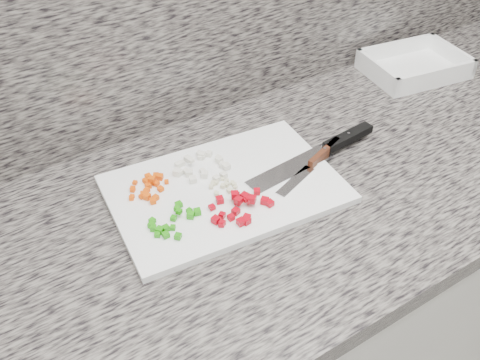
# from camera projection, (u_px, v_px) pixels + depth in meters

# --- Properties ---
(cabinet) EXTENTS (3.92, 0.62, 0.86)m
(cabinet) POSITION_uv_depth(u_px,v_px,m) (275.00, 329.00, 1.31)
(cabinet) COLOR white
(cabinet) RESTS_ON ground
(countertop) EXTENTS (3.96, 0.64, 0.04)m
(countertop) POSITION_uv_depth(u_px,v_px,m) (285.00, 192.00, 1.02)
(countertop) COLOR #6A645D
(countertop) RESTS_ON cabinet
(cutting_board) EXTENTS (0.44, 0.32, 0.01)m
(cutting_board) POSITION_uv_depth(u_px,v_px,m) (225.00, 189.00, 0.99)
(cutting_board) COLOR white
(cutting_board) RESTS_ON countertop
(carrot_pile) EXTENTS (0.08, 0.08, 0.02)m
(carrot_pile) POSITION_uv_depth(u_px,v_px,m) (149.00, 187.00, 0.97)
(carrot_pile) COLOR #DF4904
(carrot_pile) RESTS_ON cutting_board
(onion_pile) EXTENTS (0.11, 0.10, 0.02)m
(onion_pile) POSITION_uv_depth(u_px,v_px,m) (200.00, 167.00, 1.02)
(onion_pile) COLOR silver
(onion_pile) RESTS_ON cutting_board
(green_pepper_pile) EXTENTS (0.10, 0.08, 0.02)m
(green_pepper_pile) POSITION_uv_depth(u_px,v_px,m) (172.00, 222.00, 0.91)
(green_pepper_pile) COLOR #1F8B0C
(green_pepper_pile) RESTS_ON cutting_board
(red_pepper_pile) EXTENTS (0.12, 0.08, 0.02)m
(red_pepper_pile) POSITION_uv_depth(u_px,v_px,m) (241.00, 206.00, 0.93)
(red_pepper_pile) COLOR #A60210
(red_pepper_pile) RESTS_ON cutting_board
(garlic_pile) EXTENTS (0.05, 0.05, 0.01)m
(garlic_pile) POSITION_uv_depth(u_px,v_px,m) (222.00, 185.00, 0.98)
(garlic_pile) COLOR beige
(garlic_pile) RESTS_ON cutting_board
(chef_knife) EXTENTS (0.32, 0.06, 0.02)m
(chef_knife) POSITION_uv_depth(u_px,v_px,m) (329.00, 148.00, 1.07)
(chef_knife) COLOR silver
(chef_knife) RESTS_ON cutting_board
(paring_knife) EXTENTS (0.20, 0.08, 0.02)m
(paring_knife) POSITION_uv_depth(u_px,v_px,m) (317.00, 159.00, 1.04)
(paring_knife) COLOR silver
(paring_knife) RESTS_ON cutting_board
(tray) EXTENTS (0.26, 0.21, 0.05)m
(tray) POSITION_uv_depth(u_px,v_px,m) (414.00, 67.00, 1.33)
(tray) COLOR white
(tray) RESTS_ON countertop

